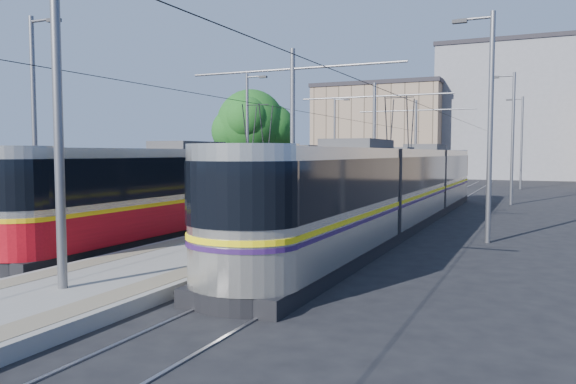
% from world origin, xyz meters
% --- Properties ---
extents(ground, '(160.00, 160.00, 0.00)m').
position_xyz_m(ground, '(0.00, 0.00, 0.00)').
color(ground, black).
rests_on(ground, ground).
extents(platform, '(4.00, 50.00, 0.30)m').
position_xyz_m(platform, '(0.00, 17.00, 0.15)').
color(platform, gray).
rests_on(platform, ground).
extents(tactile_strip_left, '(0.70, 50.00, 0.01)m').
position_xyz_m(tactile_strip_left, '(-1.45, 17.00, 0.30)').
color(tactile_strip_left, gray).
rests_on(tactile_strip_left, platform).
extents(tactile_strip_right, '(0.70, 50.00, 0.01)m').
position_xyz_m(tactile_strip_right, '(1.45, 17.00, 0.30)').
color(tactile_strip_right, gray).
rests_on(tactile_strip_right, platform).
extents(rails, '(8.71, 70.00, 0.03)m').
position_xyz_m(rails, '(0.00, 17.00, 0.02)').
color(rails, gray).
rests_on(rails, ground).
extents(tram_left, '(2.43, 30.04, 5.50)m').
position_xyz_m(tram_left, '(-3.60, 11.90, 1.71)').
color(tram_left, black).
rests_on(tram_left, ground).
extents(tram_right, '(2.43, 29.50, 5.50)m').
position_xyz_m(tram_right, '(3.60, 11.10, 1.86)').
color(tram_right, black).
rests_on(tram_right, ground).
extents(catenary, '(9.20, 70.00, 7.00)m').
position_xyz_m(catenary, '(0.00, 14.15, 4.52)').
color(catenary, slate).
rests_on(catenary, platform).
extents(street_lamps, '(15.18, 38.22, 8.00)m').
position_xyz_m(street_lamps, '(-0.00, 21.00, 4.18)').
color(street_lamps, slate).
rests_on(street_lamps, ground).
extents(shelter, '(1.03, 1.27, 2.44)m').
position_xyz_m(shelter, '(0.63, 15.11, 1.58)').
color(shelter, black).
rests_on(shelter, platform).
extents(tree, '(5.14, 4.75, 7.46)m').
position_xyz_m(tree, '(-8.69, 21.46, 5.05)').
color(tree, '#382314').
rests_on(tree, ground).
extents(building_left, '(16.32, 12.24, 11.96)m').
position_xyz_m(building_left, '(-10.00, 60.00, 5.99)').
color(building_left, gray).
rests_on(building_left, ground).
extents(building_centre, '(18.36, 14.28, 16.51)m').
position_xyz_m(building_centre, '(6.00, 64.00, 8.27)').
color(building_centre, gray).
rests_on(building_centre, ground).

